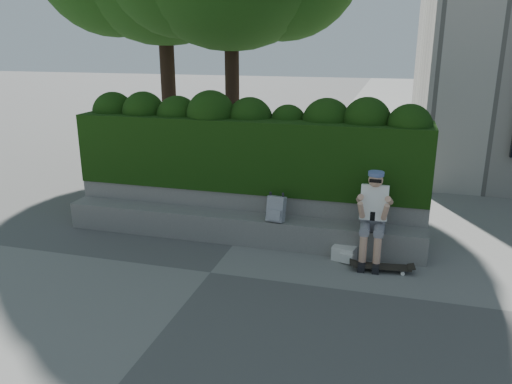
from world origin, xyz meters
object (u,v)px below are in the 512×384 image
(backpack_plaid, at_px, (276,209))
(person, at_px, (373,213))
(skateboard, at_px, (382,267))
(backpack_ground, at_px, (344,253))

(backpack_plaid, bearing_deg, person, 5.55)
(person, height_order, backpack_plaid, person)
(person, xyz_separation_m, backpack_plaid, (-1.50, 0.08, -0.10))
(person, height_order, skateboard, person)
(person, distance_m, backpack_plaid, 1.50)
(backpack_plaid, distance_m, backpack_ground, 1.25)
(person, xyz_separation_m, skateboard, (0.18, -0.36, -0.68))
(skateboard, relative_size, backpack_ground, 2.47)
(skateboard, distance_m, backpack_plaid, 1.83)
(backpack_ground, bearing_deg, backpack_plaid, -175.56)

